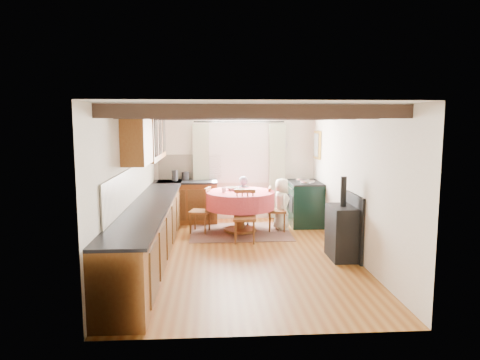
{
  "coord_description": "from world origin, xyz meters",
  "views": [
    {
      "loc": [
        -0.49,
        -6.93,
        2.19
      ],
      "look_at": [
        0.0,
        0.8,
        1.15
      ],
      "focal_mm": 32.36,
      "sensor_mm": 36.0,
      "label": 1
    }
  ],
  "objects": [
    {
      "name": "bowl_a",
      "position": [
        -0.09,
        1.69,
        0.85
      ],
      "size": [
        0.33,
        0.33,
        0.06
      ],
      "primitive_type": "imported",
      "rotation": [
        0.0,
        0.0,
        0.58
      ],
      "color": "silver",
      "rests_on": "dining_table"
    },
    {
      "name": "curtain_left",
      "position": [
        -0.75,
        2.65,
        1.1
      ],
      "size": [
        0.35,
        0.1,
        2.1
      ],
      "primitive_type": "cube",
      "color": "#BACA9B",
      "rests_on": "wall_back"
    },
    {
      "name": "wall_left",
      "position": [
        -1.8,
        0.0,
        1.2
      ],
      "size": [
        0.0,
        5.5,
        2.4
      ],
      "primitive_type": "cube",
      "color": "silver",
      "rests_on": "ground"
    },
    {
      "name": "curtain_right",
      "position": [
        0.95,
        2.65,
        1.1
      ],
      "size": [
        0.35,
        0.1,
        2.1
      ],
      "primitive_type": "cube",
      "color": "#BACA9B",
      "rests_on": "wall_back"
    },
    {
      "name": "curtain_rod",
      "position": [
        0.1,
        2.65,
        2.2
      ],
      "size": [
        2.0,
        0.03,
        0.03
      ],
      "primitive_type": "cylinder",
      "rotation": [
        0.0,
        1.57,
        0.0
      ],
      "color": "black",
      "rests_on": "wall_back"
    },
    {
      "name": "bowl_b",
      "position": [
        0.05,
        1.49,
        0.86
      ],
      "size": [
        0.23,
        0.23,
        0.06
      ],
      "primitive_type": "imported",
      "rotation": [
        0.0,
        0.0,
        0.18
      ],
      "color": "silver",
      "rests_on": "dining_table"
    },
    {
      "name": "chair_right",
      "position": [
        0.8,
        1.56,
        0.45
      ],
      "size": [
        0.46,
        0.45,
        0.9
      ],
      "primitive_type": null,
      "rotation": [
        0.0,
        0.0,
        1.41
      ],
      "color": "brown",
      "rests_on": "floor"
    },
    {
      "name": "beam_d",
      "position": [
        0.0,
        1.0,
        2.31
      ],
      "size": [
        3.6,
        0.16,
        0.16
      ],
      "primitive_type": "cube",
      "color": "black",
      "rests_on": "ceiling"
    },
    {
      "name": "splash_left",
      "position": [
        -1.78,
        0.3,
        1.2
      ],
      "size": [
        0.02,
        4.5,
        0.55
      ],
      "primitive_type": "cube",
      "color": "beige",
      "rests_on": "wall_left"
    },
    {
      "name": "beam_a",
      "position": [
        0.0,
        -2.0,
        2.31
      ],
      "size": [
        3.6,
        0.16,
        0.16
      ],
      "primitive_type": "cube",
      "color": "black",
      "rests_on": "ceiling"
    },
    {
      "name": "rug",
      "position": [
        0.05,
        1.5,
        0.01
      ],
      "size": [
        1.97,
        1.53,
        0.01
      ],
      "primitive_type": "cube",
      "color": "brown",
      "rests_on": "floor"
    },
    {
      "name": "cast_iron_stove",
      "position": [
        1.58,
        -0.27,
        0.67
      ],
      "size": [
        0.4,
        0.67,
        1.33
      ],
      "primitive_type": null,
      "color": "black",
      "rests_on": "floor"
    },
    {
      "name": "wall_picture",
      "position": [
        1.77,
        2.3,
        1.7
      ],
      "size": [
        0.04,
        0.5,
        0.6
      ],
      "primitive_type": "cube",
      "color": "gold",
      "rests_on": "wall_right"
    },
    {
      "name": "wall_cabinet_solid",
      "position": [
        -1.63,
        -0.3,
        1.9
      ],
      "size": [
        0.34,
        0.9,
        0.7
      ],
      "primitive_type": "cube",
      "color": "brown",
      "rests_on": "wall_left"
    },
    {
      "name": "splash_back",
      "position": [
        -1.0,
        2.73,
        1.2
      ],
      "size": [
        1.4,
        0.02,
        0.55
      ],
      "primitive_type": "cube",
      "color": "beige",
      "rests_on": "wall_back"
    },
    {
      "name": "wall_cabinet_glass",
      "position": [
        -1.63,
        1.2,
        1.95
      ],
      "size": [
        0.34,
        1.8,
        0.9
      ],
      "primitive_type": "cube",
      "color": "brown",
      "rests_on": "wall_left"
    },
    {
      "name": "canister_wide",
      "position": [
        -1.09,
        2.58,
        1.01
      ],
      "size": [
        0.17,
        0.17,
        0.18
      ],
      "primitive_type": "cylinder",
      "color": "#262628",
      "rests_on": "worktop_back"
    },
    {
      "name": "canister_tall",
      "position": [
        -1.32,
        2.47,
        1.04
      ],
      "size": [
        0.14,
        0.14,
        0.23
      ],
      "primitive_type": "cylinder",
      "color": "#262628",
      "rests_on": "worktop_back"
    },
    {
      "name": "chair_near",
      "position": [
        0.09,
        0.78,
        0.48
      ],
      "size": [
        0.45,
        0.47,
        0.96
      ],
      "primitive_type": null,
      "rotation": [
        0.0,
        0.0,
        -0.09
      ],
      "color": "brown",
      "rests_on": "floor"
    },
    {
      "name": "base_cabinet_left",
      "position": [
        -1.5,
        0.0,
        0.44
      ],
      "size": [
        0.6,
        5.3,
        0.88
      ],
      "primitive_type": "cube",
      "color": "brown",
      "rests_on": "floor"
    },
    {
      "name": "ceiling",
      "position": [
        0.0,
        0.0,
        2.4
      ],
      "size": [
        3.6,
        5.5,
        0.0
      ],
      "primitive_type": "cube",
      "color": "white",
      "rests_on": "ground"
    },
    {
      "name": "window_frame",
      "position": [
        0.1,
        2.73,
        1.6
      ],
      "size": [
        1.34,
        0.03,
        1.54
      ],
      "primitive_type": "cube",
      "color": "white",
      "rests_on": "wall_back"
    },
    {
      "name": "worktop_back",
      "position": [
        -1.05,
        2.43,
        0.9
      ],
      "size": [
        1.3,
        0.64,
        0.04
      ],
      "primitive_type": "cube",
      "color": "black",
      "rests_on": "base_cabinet_back"
    },
    {
      "name": "aga_range",
      "position": [
        1.47,
        2.1,
        0.47
      ],
      "size": [
        0.66,
        1.03,
        0.95
      ],
      "primitive_type": null,
      "color": "black",
      "rests_on": "floor"
    },
    {
      "name": "wall_back",
      "position": [
        0.0,
        2.75,
        1.2
      ],
      "size": [
        3.6,
        0.0,
        2.4
      ],
      "primitive_type": "cube",
      "color": "silver",
      "rests_on": "ground"
    },
    {
      "name": "dining_table",
      "position": [
        0.05,
        1.5,
        0.41
      ],
      "size": [
        1.37,
        1.37,
        0.82
      ],
      "primitive_type": null,
      "color": "#D44454",
      "rests_on": "floor"
    },
    {
      "name": "wall_plate",
      "position": [
        1.05,
        2.72,
        1.7
      ],
      "size": [
        0.3,
        0.02,
        0.3
      ],
      "primitive_type": "cylinder",
      "rotation": [
        1.57,
        0.0,
        0.0
      ],
      "color": "silver",
      "rests_on": "wall_back"
    },
    {
      "name": "chair_left",
      "position": [
        -0.75,
        1.54,
        0.46
      ],
      "size": [
        0.5,
        0.48,
        0.91
      ],
      "primitive_type": null,
      "rotation": [
        0.0,
        0.0,
        -1.83
      ],
      "color": "brown",
      "rests_on": "floor"
    },
    {
      "name": "window_pane",
      "position": [
        0.1,
        2.74,
        1.6
      ],
      "size": [
        1.2,
        0.01,
        1.4
      ],
      "primitive_type": "cube",
      "color": "white",
      "rests_on": "wall_back"
    },
    {
      "name": "beam_c",
      "position": [
        0.0,
        0.0,
        2.31
      ],
      "size": [
        3.6,
        0.16,
        0.16
      ],
      "primitive_type": "cube",
      "color": "black",
      "rests_on": "ceiling"
    },
    {
      "name": "wall_front",
      "position": [
        0.0,
        -2.75,
        1.2
      ],
      "size": [
        3.6,
        0.0,
        2.4
      ],
      "primitive_type": "cube",
      "color": "silver",
      "rests_on": "ground"
    },
    {
      "name": "child_far",
      "position": [
        0.15,
        2.12,
        0.53
      ],
      "size": [
        0.43,
        0.33,
        1.06
      ],
      "primitive_type": "imported",
      "rotation": [
        0.0,
        0.0,
        2.93
      ],
      "color": "slate",
      "rests_on": "floor"
    },
    {
      "name": "cup",
      "position": [
        -0.28,
        1.42,
        0.87
      ],
      "size": [
        0.13,
        0.13,
        0.09
      ],
      "primitive_type": "imported",
      "rotation": [
        0.0,
        0.0,
        0.35
      ],
      "color": "silver",
      "rests_on": "dining_table"
    },
    {
      "name": "beam_e",
      "position": [
        0.0,
        2.0,
        2.31
      ],
      "size": [
        3.6,
        0.16,
        0.16
      ],
      "primitive_type": "cube",
      "color": "black",
      "rests_on": "ceiling"
    },
    {
      "name": "floor",
      "position": [
        0.0,
        0.0,
        0.0
      ],
      "size": [
        3.6,
        5.5,
        0.0
      ],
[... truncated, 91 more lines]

